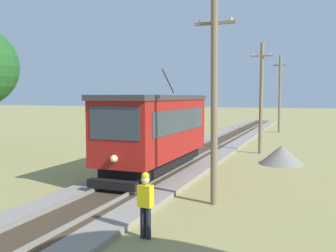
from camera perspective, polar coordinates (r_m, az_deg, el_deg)
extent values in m
cube|color=maroon|center=(17.66, -1.83, -0.23)|extent=(2.50, 8.00, 2.60)
cube|color=#383333|center=(17.60, -1.84, 4.35)|extent=(2.60, 8.32, 0.22)
cube|color=black|center=(17.86, -1.81, -5.29)|extent=(2.10, 7.04, 0.44)
cube|color=#2D3842|center=(14.02, -8.18, 0.41)|extent=(2.10, 0.03, 1.25)
cube|color=#2D3842|center=(17.19, 2.05, 0.85)|extent=(0.02, 6.72, 1.04)
sphere|color=#F4EAB2|center=(14.14, -8.21, -4.94)|extent=(0.28, 0.28, 0.28)
cylinder|color=black|center=(19.10, 0.02, 6.79)|extent=(0.05, 1.67, 1.19)
cube|color=black|center=(14.20, -8.45, -8.81)|extent=(2.00, 0.36, 0.32)
cylinder|color=black|center=(15.86, -4.96, -6.56)|extent=(1.54, 0.80, 0.80)
cylinder|color=black|center=(19.92, 0.68, -4.26)|extent=(1.54, 0.80, 0.80)
cylinder|color=#7A664C|center=(12.86, 7.03, 3.43)|extent=(0.24, 0.44, 7.06)
cube|color=#7A664C|center=(13.09, 7.15, 15.25)|extent=(1.40, 0.10, 0.10)
cylinder|color=silver|center=(13.25, 4.75, 15.58)|extent=(0.08, 0.08, 0.10)
cylinder|color=silver|center=(12.99, 9.60, 15.75)|extent=(0.08, 0.08, 0.10)
cylinder|color=#7A664C|center=(25.41, 13.97, 4.09)|extent=(0.24, 0.47, 7.27)
cube|color=#7A664C|center=(25.55, 14.09, 10.30)|extent=(1.40, 0.10, 0.10)
cylinder|color=silver|center=(25.63, 12.85, 10.52)|extent=(0.08, 0.08, 0.10)
cylinder|color=silver|center=(25.50, 15.34, 10.51)|extent=(0.08, 0.08, 0.10)
cylinder|color=#7A664C|center=(40.68, 16.61, 4.62)|extent=(0.24, 0.59, 7.93)
cube|color=#7A664C|center=(40.81, 16.71, 8.85)|extent=(1.40, 0.10, 0.10)
cylinder|color=silver|center=(40.86, 15.93, 9.00)|extent=(0.08, 0.08, 0.10)
cylinder|color=silver|center=(40.78, 17.49, 8.97)|extent=(0.08, 0.08, 0.10)
cone|color=gray|center=(21.79, 16.88, -4.20)|extent=(2.45, 2.45, 1.06)
cylinder|color=black|center=(10.30, -3.82, -14.37)|extent=(0.15, 0.15, 0.86)
cylinder|color=black|center=(10.22, -3.03, -14.52)|extent=(0.15, 0.15, 0.86)
cube|color=yellow|center=(10.05, -3.44, -10.56)|extent=(0.41, 0.28, 0.58)
sphere|color=beige|center=(9.94, -3.45, -8.16)|extent=(0.22, 0.22, 0.22)
sphere|color=yellow|center=(9.92, -3.46, -7.60)|extent=(0.21, 0.21, 0.21)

